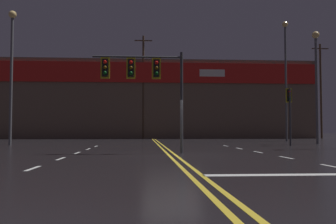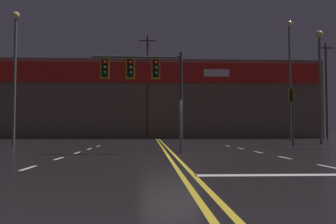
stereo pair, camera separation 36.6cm
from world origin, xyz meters
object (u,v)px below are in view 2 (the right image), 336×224
(streetlight_far_right, at_px, (290,66))
(traffic_signal_median, at_px, (141,74))
(streetlight_far_left, at_px, (320,71))
(streetlight_near_right, at_px, (15,60))
(traffic_signal_corner_northeast, at_px, (292,103))

(streetlight_far_right, bearing_deg, traffic_signal_median, -128.13)
(streetlight_far_left, bearing_deg, streetlight_far_right, 87.26)
(traffic_signal_median, height_order, streetlight_far_left, streetlight_far_left)
(streetlight_near_right, bearing_deg, traffic_signal_median, -47.05)
(traffic_signal_corner_northeast, xyz_separation_m, streetlight_far_right, (3.71, 10.00, 4.31))
(traffic_signal_corner_northeast, xyz_separation_m, streetlight_far_left, (3.37, 2.92, 2.75))
(streetlight_near_right, distance_m, streetlight_far_left, 23.06)
(streetlight_near_right, relative_size, streetlight_far_left, 1.12)
(traffic_signal_median, relative_size, streetlight_near_right, 0.49)
(streetlight_far_left, distance_m, streetlight_far_right, 7.26)
(traffic_signal_median, relative_size, streetlight_far_right, 0.41)
(traffic_signal_corner_northeast, relative_size, streetlight_far_right, 0.34)
(streetlight_far_left, bearing_deg, traffic_signal_corner_northeast, -139.05)
(streetlight_far_left, relative_size, streetlight_far_right, 0.75)
(streetlight_near_right, height_order, streetlight_far_right, streetlight_far_right)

